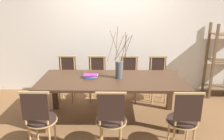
% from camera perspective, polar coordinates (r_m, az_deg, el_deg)
% --- Properties ---
extents(ground_plane, '(16.00, 16.00, 0.00)m').
position_cam_1_polar(ground_plane, '(3.80, -0.00, -12.71)').
color(ground_plane, brown).
extents(wall_rear, '(12.00, 0.06, 3.20)m').
position_cam_1_polar(wall_rear, '(4.64, 0.24, 13.52)').
color(wall_rear, silver).
rests_on(wall_rear, ground_plane).
extents(dining_table, '(2.31, 0.98, 0.72)m').
position_cam_1_polar(dining_table, '(3.53, -0.00, -3.74)').
color(dining_table, '#422B1C').
rests_on(dining_table, ground_plane).
extents(chair_near_leftend, '(0.41, 0.41, 0.88)m').
position_cam_1_polar(chair_near_leftend, '(3.03, -18.33, -11.63)').
color(chair_near_leftend, black).
rests_on(chair_near_leftend, ground_plane).
extents(chair_near_left, '(0.41, 0.41, 0.88)m').
position_cam_1_polar(chair_near_left, '(2.87, -0.32, -12.37)').
color(chair_near_left, black).
rests_on(chair_near_left, ground_plane).
extents(chair_near_center, '(0.41, 0.41, 0.88)m').
position_cam_1_polar(chair_near_center, '(3.00, 18.16, -11.90)').
color(chair_near_center, black).
rests_on(chair_near_center, ground_plane).
extents(chair_far_leftend, '(0.41, 0.41, 0.88)m').
position_cam_1_polar(chair_far_leftend, '(4.44, -11.72, -1.79)').
color(chair_far_leftend, black).
rests_on(chair_far_leftend, ground_plane).
extents(chair_far_left, '(0.41, 0.41, 0.88)m').
position_cam_1_polar(chair_far_left, '(4.35, -3.96, -1.86)').
color(chair_far_left, black).
rests_on(chair_far_left, ground_plane).
extents(chair_far_center, '(0.41, 0.41, 0.88)m').
position_cam_1_polar(chair_far_center, '(4.35, 4.53, -1.90)').
color(chair_far_center, black).
rests_on(chair_far_center, ground_plane).
extents(chair_far_right, '(0.41, 0.41, 0.88)m').
position_cam_1_polar(chair_far_right, '(4.42, 11.93, -1.90)').
color(chair_far_right, black).
rests_on(chair_far_right, ground_plane).
extents(vase_centerpiece, '(0.39, 0.34, 0.82)m').
position_cam_1_polar(vase_centerpiece, '(3.49, 1.84, 0.43)').
color(vase_centerpiece, '#4C5156').
rests_on(vase_centerpiece, dining_table).
extents(book_stack, '(0.23, 0.20, 0.05)m').
position_cam_1_polar(book_stack, '(3.58, -5.56, -1.53)').
color(book_stack, '#234C8C').
rests_on(book_stack, dining_table).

